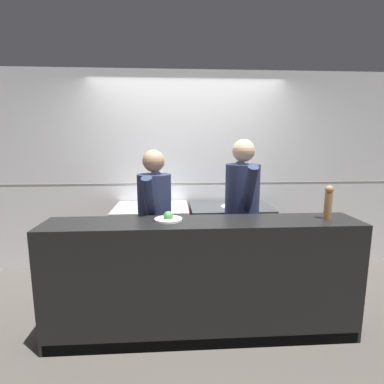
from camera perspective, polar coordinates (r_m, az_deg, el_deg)
name	(u,v)px	position (r m, az deg, el deg)	size (l,w,h in m)	color
ground_plane	(194,317)	(3.19, 0.39, -22.70)	(14.00, 14.00, 0.00)	#4C4742
wall_back_tiled	(187,172)	(4.01, -0.92, 3.87)	(8.00, 0.06, 2.60)	white
oven_range	(152,243)	(3.81, -7.62, -9.53)	(0.89, 0.71, 0.92)	maroon
prep_counter	(230,241)	(3.87, 7.21, -9.34)	(0.99, 0.65, 0.91)	#38383D
pass_counter	(203,279)	(2.72, 2.09, -16.30)	(2.68, 0.45, 1.04)	black
stock_pot	(154,196)	(3.70, -7.23, -0.81)	(0.23, 0.23, 0.23)	#B7BABF
mixing_bowl_steel	(232,203)	(3.75, 7.58, -2.16)	(0.28, 0.28, 0.07)	#B7BABF
chefs_knife	(242,207)	(3.69, 9.45, -2.84)	(0.29, 0.20, 0.02)	#B7BABF
plated_dish_main	(168,218)	(2.56, -4.54, -5.00)	(0.24, 0.24, 0.08)	white
pepper_mill	(328,201)	(2.83, 24.53, -1.64)	(0.07, 0.07, 0.29)	#AD7A47
chef_head_cook	(155,223)	(3.02, -7.08, -5.81)	(0.38, 0.71, 1.63)	black
chef_sous	(242,214)	(3.17, 9.45, -4.08)	(0.37, 0.76, 1.73)	black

